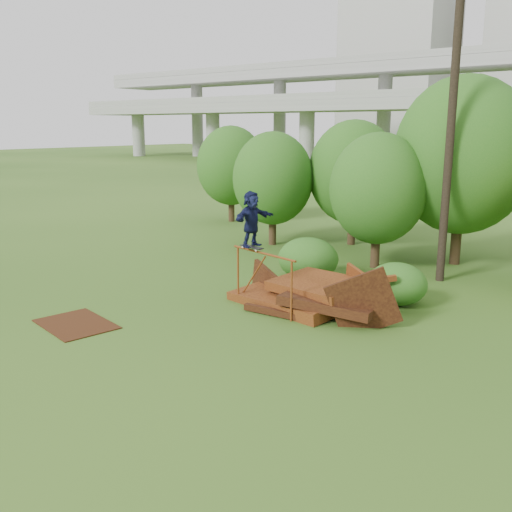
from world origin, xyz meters
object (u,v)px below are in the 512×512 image
Objects in this scene: scrap_pile at (310,296)px; skater at (252,219)px; flat_plate at (76,324)px; utility_pole at (451,120)px.

skater is (-1.48, -0.90, 2.27)m from scrap_pile.
scrap_pile is 2.56× the size of flat_plate.
utility_pole is (1.92, 5.47, 5.08)m from scrap_pile.
scrap_pile is 2.86m from skater.
utility_pole is (3.41, 6.37, 2.81)m from skater.
flat_plate is (-4.32, -5.06, -0.38)m from scrap_pile.
utility_pole is at bearing -22.81° from skater.
flat_plate is at bearing -120.65° from utility_pole.
utility_pole is at bearing 59.35° from flat_plate.
utility_pole reaches higher than scrap_pile.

